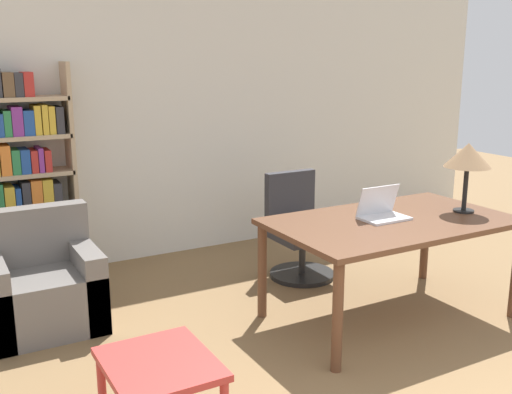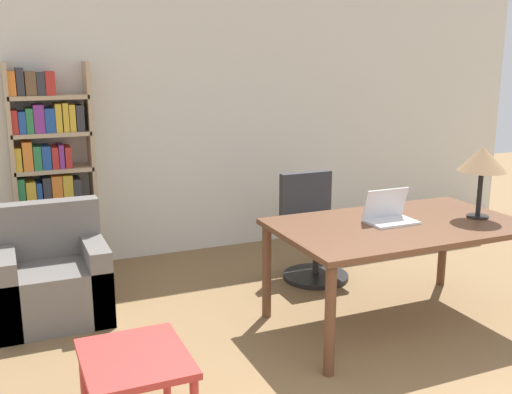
{
  "view_description": "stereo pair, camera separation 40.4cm",
  "coord_description": "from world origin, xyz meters",
  "px_view_note": "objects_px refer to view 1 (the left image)",
  "views": [
    {
      "loc": [
        -2.08,
        -0.98,
        1.96
      ],
      "look_at": [
        -0.16,
        2.45,
        1.02
      ],
      "focal_mm": 42.0,
      "sensor_mm": 36.0,
      "label": 1
    },
    {
      "loc": [
        -1.72,
        -1.16,
        1.96
      ],
      "look_at": [
        -0.16,
        2.45,
        1.02
      ],
      "focal_mm": 42.0,
      "sensor_mm": 36.0,
      "label": 2
    }
  ],
  "objects_px": {
    "desk": "(391,230)",
    "table_lamp": "(468,157)",
    "bookshelf": "(28,182)",
    "side_table_blue": "(160,376)",
    "laptop": "(382,212)",
    "armchair": "(42,289)",
    "office_chair": "(299,232)"
  },
  "relations": [
    {
      "from": "desk",
      "to": "side_table_blue",
      "type": "distance_m",
      "value": 2.22
    },
    {
      "from": "side_table_blue",
      "to": "armchair",
      "type": "distance_m",
      "value": 1.82
    },
    {
      "from": "desk",
      "to": "table_lamp",
      "type": "distance_m",
      "value": 0.83
    },
    {
      "from": "table_lamp",
      "to": "side_table_blue",
      "type": "bearing_deg",
      "value": -167.56
    },
    {
      "from": "bookshelf",
      "to": "armchair",
      "type": "bearing_deg",
      "value": -96.4
    },
    {
      "from": "armchair",
      "to": "side_table_blue",
      "type": "bearing_deg",
      "value": -82.17
    },
    {
      "from": "laptop",
      "to": "armchair",
      "type": "bearing_deg",
      "value": 155.52
    },
    {
      "from": "laptop",
      "to": "table_lamp",
      "type": "distance_m",
      "value": 0.8
    },
    {
      "from": "desk",
      "to": "table_lamp",
      "type": "relative_size",
      "value": 3.34
    },
    {
      "from": "laptop",
      "to": "table_lamp",
      "type": "relative_size",
      "value": 0.66
    },
    {
      "from": "table_lamp",
      "to": "armchair",
      "type": "xyz_separation_m",
      "value": [
        -2.97,
        1.2,
        -0.91
      ]
    },
    {
      "from": "laptop",
      "to": "armchair",
      "type": "xyz_separation_m",
      "value": [
        -2.28,
        1.04,
        -0.53
      ]
    },
    {
      "from": "side_table_blue",
      "to": "office_chair",
      "type": "bearing_deg",
      "value": 42.16
    },
    {
      "from": "table_lamp",
      "to": "office_chair",
      "type": "distance_m",
      "value": 1.62
    },
    {
      "from": "table_lamp",
      "to": "office_chair",
      "type": "bearing_deg",
      "value": 121.68
    },
    {
      "from": "desk",
      "to": "side_table_blue",
      "type": "bearing_deg",
      "value": -161.43
    },
    {
      "from": "desk",
      "to": "laptop",
      "type": "xyz_separation_m",
      "value": [
        -0.05,
        0.06,
        0.13
      ]
    },
    {
      "from": "desk",
      "to": "armchair",
      "type": "bearing_deg",
      "value": 154.83
    },
    {
      "from": "armchair",
      "to": "desk",
      "type": "bearing_deg",
      "value": -25.17
    },
    {
      "from": "table_lamp",
      "to": "bookshelf",
      "type": "distance_m",
      "value": 3.61
    },
    {
      "from": "table_lamp",
      "to": "office_chair",
      "type": "relative_size",
      "value": 0.58
    },
    {
      "from": "table_lamp",
      "to": "side_table_blue",
      "type": "relative_size",
      "value": 0.91
    },
    {
      "from": "office_chair",
      "to": "bookshelf",
      "type": "xyz_separation_m",
      "value": [
        -2.12,
        0.99,
        0.5
      ]
    },
    {
      "from": "desk",
      "to": "table_lamp",
      "type": "height_order",
      "value": "table_lamp"
    },
    {
      "from": "laptop",
      "to": "table_lamp",
      "type": "xyz_separation_m",
      "value": [
        0.69,
        -0.16,
        0.38
      ]
    },
    {
      "from": "table_lamp",
      "to": "bookshelf",
      "type": "height_order",
      "value": "bookshelf"
    },
    {
      "from": "side_table_blue",
      "to": "bookshelf",
      "type": "relative_size",
      "value": 0.31
    },
    {
      "from": "table_lamp",
      "to": "desk",
      "type": "bearing_deg",
      "value": 171.12
    },
    {
      "from": "armchair",
      "to": "table_lamp",
      "type": "bearing_deg",
      "value": -21.93
    },
    {
      "from": "desk",
      "to": "table_lamp",
      "type": "bearing_deg",
      "value": -8.88
    },
    {
      "from": "bookshelf",
      "to": "laptop",
      "type": "bearing_deg",
      "value": -43.01
    },
    {
      "from": "table_lamp",
      "to": "armchair",
      "type": "height_order",
      "value": "table_lamp"
    }
  ]
}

